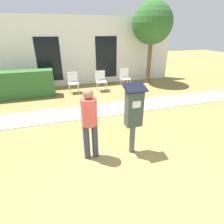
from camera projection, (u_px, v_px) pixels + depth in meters
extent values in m
plane|color=olive|center=(131.00, 183.00, 3.20)|extent=(40.00, 40.00, 0.00)
cube|color=#B7B2A8|center=(94.00, 111.00, 6.09)|extent=(12.00, 1.10, 0.02)
cube|color=white|center=(78.00, 52.00, 8.56)|extent=(10.00, 0.24, 3.20)
cube|color=black|center=(49.00, 60.00, 8.21)|extent=(1.10, 0.02, 2.00)
cube|color=black|center=(106.00, 57.00, 8.94)|extent=(1.10, 0.02, 2.00)
cylinder|color=#4C4C4C|center=(132.00, 139.00, 3.90)|extent=(0.12, 0.12, 0.70)
cube|color=#2D3D38|center=(134.00, 108.00, 3.58)|extent=(0.34, 0.22, 0.80)
cube|color=silver|center=(137.00, 105.00, 3.43)|extent=(0.18, 0.01, 0.14)
cube|color=black|center=(135.00, 88.00, 3.40)|extent=(0.44, 0.31, 0.12)
cylinder|color=#333851|center=(87.00, 142.00, 3.68)|extent=(0.13, 0.13, 0.82)
cylinder|color=#333851|center=(95.00, 140.00, 3.73)|extent=(0.13, 0.13, 0.82)
cylinder|color=#D14C47|center=(89.00, 112.00, 3.42)|extent=(0.32, 0.32, 0.55)
sphere|color=#8C6647|center=(88.00, 93.00, 3.25)|extent=(0.21, 0.21, 0.21)
cylinder|color=white|center=(70.00, 90.00, 7.56)|extent=(0.03, 0.03, 0.42)
cylinder|color=white|center=(79.00, 89.00, 7.66)|extent=(0.03, 0.03, 0.42)
cylinder|color=white|center=(69.00, 87.00, 7.89)|extent=(0.03, 0.03, 0.42)
cylinder|color=white|center=(78.00, 87.00, 7.99)|extent=(0.03, 0.03, 0.42)
cube|color=white|center=(73.00, 83.00, 7.68)|extent=(0.44, 0.44, 0.04)
cube|color=white|center=(73.00, 77.00, 7.75)|extent=(0.44, 0.04, 0.44)
cylinder|color=white|center=(98.00, 88.00, 7.81)|extent=(0.03, 0.03, 0.42)
cylinder|color=white|center=(107.00, 87.00, 7.91)|extent=(0.03, 0.03, 0.42)
cylinder|color=white|center=(97.00, 86.00, 8.14)|extent=(0.03, 0.03, 0.42)
cylinder|color=white|center=(104.00, 85.00, 8.24)|extent=(0.03, 0.03, 0.42)
cube|color=white|center=(101.00, 82.00, 7.93)|extent=(0.44, 0.44, 0.04)
cube|color=white|center=(100.00, 75.00, 8.01)|extent=(0.44, 0.04, 0.44)
cylinder|color=white|center=(123.00, 85.00, 8.30)|extent=(0.03, 0.03, 0.42)
cylinder|color=white|center=(130.00, 84.00, 8.40)|extent=(0.03, 0.03, 0.42)
cylinder|color=white|center=(120.00, 83.00, 8.63)|extent=(0.03, 0.03, 0.42)
cylinder|color=white|center=(127.00, 82.00, 8.73)|extent=(0.03, 0.03, 0.42)
cube|color=white|center=(125.00, 79.00, 8.42)|extent=(0.44, 0.44, 0.04)
cube|color=white|center=(124.00, 73.00, 8.49)|extent=(0.44, 0.04, 0.44)
cube|color=#33662D|center=(15.00, 85.00, 7.02)|extent=(2.99, 0.60, 1.10)
cylinder|color=brown|center=(149.00, 62.00, 8.95)|extent=(0.20, 0.20, 2.20)
sphere|color=#2D6028|center=(152.00, 23.00, 8.20)|extent=(1.90, 1.90, 1.90)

